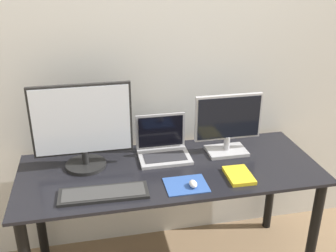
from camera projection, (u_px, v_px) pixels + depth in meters
name	position (u px, v px, depth m)	size (l,w,h in m)	color
wall_back	(157.00, 61.00, 2.36)	(7.00, 0.05, 2.50)	silver
desk	(170.00, 187.00, 2.26)	(1.69, 0.67, 0.73)	black
monitor_left	(82.00, 127.00, 2.14)	(0.54, 0.23, 0.49)	black
monitor_right	(228.00, 124.00, 2.32)	(0.40, 0.17, 0.37)	#B2B2B7
laptop	(163.00, 146.00, 2.34)	(0.30, 0.23, 0.24)	#ADADB2
keyboard	(104.00, 193.00, 1.96)	(0.45, 0.16, 0.02)	black
mousepad	(186.00, 185.00, 2.05)	(0.22, 0.18, 0.00)	#2D519E
mouse	(193.00, 184.00, 2.02)	(0.04, 0.06, 0.03)	silver
book	(239.00, 175.00, 2.12)	(0.14, 0.19, 0.02)	yellow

